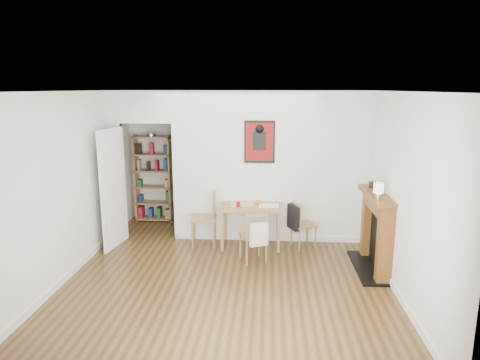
# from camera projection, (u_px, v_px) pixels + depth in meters

# --- Properties ---
(ground) EXTENTS (5.20, 5.20, 0.00)m
(ground) POSITION_uv_depth(u_px,v_px,m) (229.00, 271.00, 6.29)
(ground) COLOR brown
(ground) RESTS_ON ground
(room_shell) EXTENTS (5.20, 5.20, 5.20)m
(room_shell) POSITION_uv_depth(u_px,v_px,m) (242.00, 168.00, 7.32)
(room_shell) COLOR silver
(room_shell) RESTS_ON ground
(dining_table) EXTENTS (1.04, 0.66, 0.71)m
(dining_table) POSITION_uv_depth(u_px,v_px,m) (251.00, 211.00, 7.18)
(dining_table) COLOR #997A47
(dining_table) RESTS_ON ground
(chair_left) EXTENTS (0.50, 0.50, 0.93)m
(chair_left) POSITION_uv_depth(u_px,v_px,m) (204.00, 219.00, 7.26)
(chair_left) COLOR olive
(chair_left) RESTS_ON ground
(chair_right) EXTENTS (0.54, 0.51, 0.78)m
(chair_right) POSITION_uv_depth(u_px,v_px,m) (303.00, 225.00, 7.15)
(chair_right) COLOR olive
(chair_right) RESTS_ON ground
(chair_front) EXTENTS (0.53, 0.56, 0.81)m
(chair_front) POSITION_uv_depth(u_px,v_px,m) (253.00, 236.00, 6.58)
(chair_front) COLOR olive
(chair_front) RESTS_ON ground
(bookshelf) EXTENTS (0.73, 0.29, 1.74)m
(bookshelf) POSITION_uv_depth(u_px,v_px,m) (154.00, 179.00, 8.57)
(bookshelf) COLOR #997A47
(bookshelf) RESTS_ON ground
(fireplace) EXTENTS (0.45, 1.25, 1.16)m
(fireplace) POSITION_uv_depth(u_px,v_px,m) (377.00, 229.00, 6.26)
(fireplace) COLOR brown
(fireplace) RESTS_ON ground
(red_glass) EXTENTS (0.07, 0.07, 0.09)m
(red_glass) POSITION_uv_depth(u_px,v_px,m) (238.00, 204.00, 7.10)
(red_glass) COLOR maroon
(red_glass) RESTS_ON dining_table
(orange_fruit) EXTENTS (0.08, 0.08, 0.08)m
(orange_fruit) POSITION_uv_depth(u_px,v_px,m) (258.00, 202.00, 7.23)
(orange_fruit) COLOR orange
(orange_fruit) RESTS_ON dining_table
(placemat) EXTENTS (0.41, 0.33, 0.00)m
(placemat) POSITION_uv_depth(u_px,v_px,m) (242.00, 204.00, 7.25)
(placemat) COLOR beige
(placemat) RESTS_ON dining_table
(notebook) EXTENTS (0.35, 0.26, 0.02)m
(notebook) POSITION_uv_depth(u_px,v_px,m) (269.00, 206.00, 7.14)
(notebook) COLOR silver
(notebook) RESTS_ON dining_table
(mantel_lamp) EXTENTS (0.14, 0.14, 0.22)m
(mantel_lamp) POSITION_uv_depth(u_px,v_px,m) (379.00, 189.00, 5.82)
(mantel_lamp) COLOR silver
(mantel_lamp) RESTS_ON fireplace
(ceramic_jar_a) EXTENTS (0.11, 0.11, 0.13)m
(ceramic_jar_a) POSITION_uv_depth(u_px,v_px,m) (377.00, 187.00, 6.27)
(ceramic_jar_a) COLOR black
(ceramic_jar_a) RESTS_ON fireplace
(ceramic_jar_b) EXTENTS (0.08, 0.08, 0.10)m
(ceramic_jar_b) POSITION_uv_depth(u_px,v_px,m) (371.00, 184.00, 6.48)
(ceramic_jar_b) COLOR black
(ceramic_jar_b) RESTS_ON fireplace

